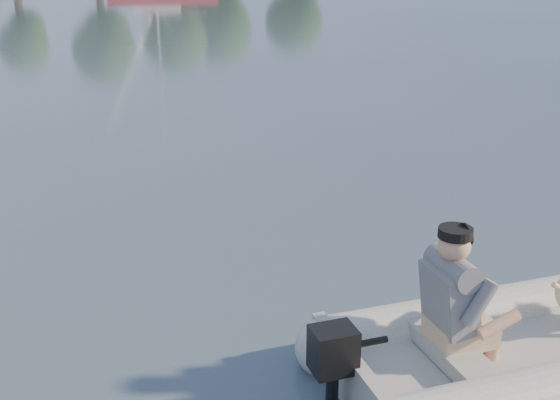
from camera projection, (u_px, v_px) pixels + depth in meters
water at (419, 358)px, 6.10m from camera, size 160.00×160.00×0.00m
dinghy at (533, 303)px, 5.72m from camera, size 5.80×4.84×1.47m
man at (452, 293)px, 5.48m from camera, size 0.91×0.83×1.14m
outboard_motor at (333, 375)px, 5.29m from camera, size 0.50×0.41×0.84m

